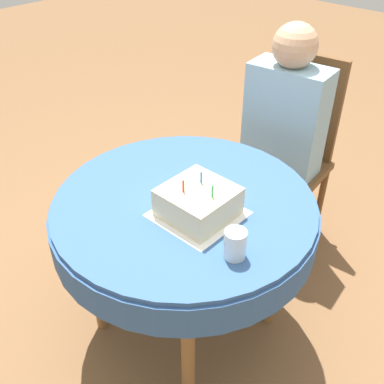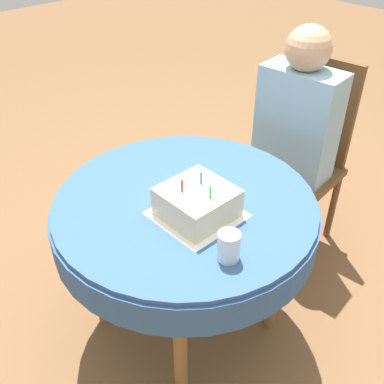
{
  "view_description": "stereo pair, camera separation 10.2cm",
  "coord_description": "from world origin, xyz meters",
  "px_view_note": "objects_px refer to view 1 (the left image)",
  "views": [
    {
      "loc": [
        0.93,
        -0.97,
        1.72
      ],
      "look_at": [
        0.05,
        -0.01,
        0.78
      ],
      "focal_mm": 42.0,
      "sensor_mm": 36.0,
      "label": 1
    },
    {
      "loc": [
        1.0,
        -0.89,
        1.72
      ],
      "look_at": [
        0.05,
        -0.01,
        0.78
      ],
      "focal_mm": 42.0,
      "sensor_mm": 36.0,
      "label": 2
    }
  ],
  "objects_px": {
    "chair": "(288,149)",
    "birthday_cake": "(198,202)",
    "drinking_glass": "(235,244)",
    "person": "(283,123)"
  },
  "relations": [
    {
      "from": "chair",
      "to": "birthday_cake",
      "type": "xyz_separation_m",
      "value": [
        0.18,
        -0.91,
        0.24
      ]
    },
    {
      "from": "birthday_cake",
      "to": "drinking_glass",
      "type": "xyz_separation_m",
      "value": [
        0.23,
        -0.08,
        -0.01
      ]
    },
    {
      "from": "birthday_cake",
      "to": "drinking_glass",
      "type": "relative_size",
      "value": 2.3
    },
    {
      "from": "drinking_glass",
      "to": "person",
      "type": "bearing_deg",
      "value": 114.21
    },
    {
      "from": "person",
      "to": "chair",
      "type": "bearing_deg",
      "value": 90.0
    },
    {
      "from": "chair",
      "to": "birthday_cake",
      "type": "height_order",
      "value": "chair"
    },
    {
      "from": "chair",
      "to": "person",
      "type": "height_order",
      "value": "person"
    },
    {
      "from": "person",
      "to": "birthday_cake",
      "type": "bearing_deg",
      "value": -84.14
    },
    {
      "from": "person",
      "to": "drinking_glass",
      "type": "height_order",
      "value": "person"
    },
    {
      "from": "chair",
      "to": "person",
      "type": "distance_m",
      "value": 0.22
    }
  ]
}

